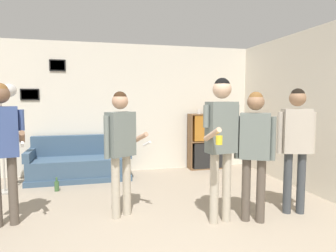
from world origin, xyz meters
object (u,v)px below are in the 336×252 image
at_px(person_player_foreground_center, 121,141).
at_px(drinking_cup, 199,112).
at_px(person_watcher_holding_cup, 221,133).
at_px(person_spectator_far_right, 296,137).
at_px(couch, 80,164).
at_px(person_spectator_near_bookshelf, 255,143).
at_px(floor_lamp, 1,105).
at_px(bookshelf, 207,141).
at_px(bottle_on_floor, 57,186).
at_px(person_player_foreground_left, 2,139).

xyz_separation_m(person_player_foreground_center, drinking_cup, (1.92, 2.30, 0.26)).
bearing_deg(person_player_foreground_center, person_watcher_holding_cup, -22.93).
distance_m(person_spectator_far_right, drinking_cup, 2.80).
xyz_separation_m(couch, person_spectator_near_bookshelf, (2.20, -2.67, 0.73)).
height_order(person_player_foreground_center, person_watcher_holding_cup, person_watcher_holding_cup).
distance_m(floor_lamp, person_watcher_holding_cup, 3.58).
bearing_deg(bookshelf, person_player_foreground_center, -132.63).
distance_m(couch, floor_lamp, 1.78).
relative_size(person_spectator_far_right, drinking_cup, 17.41).
xyz_separation_m(bookshelf, drinking_cup, (-0.20, 0.00, 0.66)).
bearing_deg(person_player_foreground_center, couch, 105.91).
xyz_separation_m(person_watcher_holding_cup, person_spectator_far_right, (1.10, 0.04, -0.09)).
bearing_deg(couch, floor_lamp, -152.21).
bearing_deg(person_watcher_holding_cup, couch, 124.47).
height_order(floor_lamp, drinking_cup, floor_lamp).
distance_m(person_player_foreground_center, bottle_on_floor, 1.90).
distance_m(person_player_foreground_left, person_player_foreground_center, 1.41).
height_order(couch, bookshelf, bookshelf).
bearing_deg(floor_lamp, person_spectator_near_bookshelf, -31.22).
height_order(person_player_foreground_left, person_player_foreground_center, person_player_foreground_left).
bearing_deg(drinking_cup, person_spectator_near_bookshelf, -96.34).
bearing_deg(drinking_cup, person_spectator_far_right, -82.53).
bearing_deg(bottle_on_floor, person_spectator_near_bookshelf, -37.14).
bearing_deg(bookshelf, person_spectator_far_right, -86.56).
xyz_separation_m(person_spectator_near_bookshelf, drinking_cup, (0.32, 2.88, 0.27)).
bearing_deg(person_player_foreground_center, person_spectator_far_right, -11.51).
relative_size(floor_lamp, person_watcher_holding_cup, 1.00).
bearing_deg(person_player_foreground_left, person_spectator_near_bookshelf, -11.72).
relative_size(floor_lamp, person_player_foreground_left, 1.03).
relative_size(person_spectator_far_right, bottle_on_floor, 7.18).
bearing_deg(couch, person_watcher_holding_cup, -55.53).
xyz_separation_m(person_spectator_near_bookshelf, person_spectator_far_right, (0.68, 0.11, 0.04)).
bearing_deg(person_spectator_far_right, person_player_foreground_center, 168.49).
distance_m(person_spectator_far_right, bottle_on_floor, 3.84).
height_order(person_watcher_holding_cup, person_spectator_far_right, person_watcher_holding_cup).
height_order(person_player_foreground_left, person_spectator_far_right, person_player_foreground_left).
xyz_separation_m(person_watcher_holding_cup, person_spectator_near_bookshelf, (0.41, -0.08, -0.13)).
distance_m(bookshelf, person_player_foreground_center, 3.15).
relative_size(person_spectator_near_bookshelf, drinking_cup, 16.89).
distance_m(floor_lamp, person_player_foreground_center, 2.35).
bearing_deg(person_player_foreground_left, bookshelf, 32.61).
bearing_deg(bottle_on_floor, person_player_foreground_center, -54.81).
xyz_separation_m(bookshelf, person_watcher_holding_cup, (-0.93, -2.80, 0.52)).
bearing_deg(person_spectator_far_right, bookshelf, 93.44).
bearing_deg(person_spectator_far_right, bottle_on_floor, 150.62).
bearing_deg(person_player_foreground_center, bookshelf, 47.37).
relative_size(couch, drinking_cup, 19.68).
relative_size(bookshelf, person_player_foreground_left, 0.70).
relative_size(person_spectator_near_bookshelf, bottle_on_floor, 6.97).
height_order(person_player_foreground_left, person_watcher_holding_cup, person_watcher_holding_cup).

